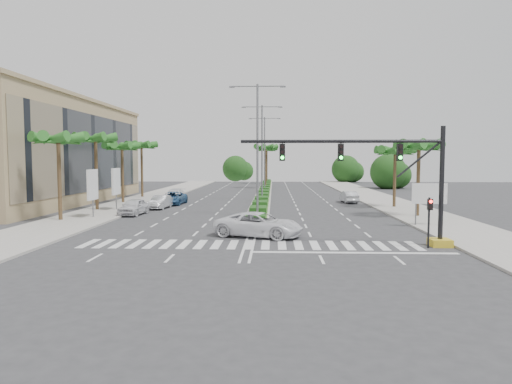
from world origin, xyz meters
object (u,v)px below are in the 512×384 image
car_parked_a (134,207)px  car_crossing (259,225)px  car_parked_b (160,202)px  car_right (349,197)px  car_parked_c (173,198)px  car_parked_d (174,195)px

car_parked_a → car_crossing: car_crossing is taller
car_parked_b → car_parked_a: bearing=-96.2°
car_right → car_parked_c: bearing=4.1°
car_parked_c → car_parked_d: (-0.78, 4.46, 0.01)m
car_parked_d → car_parked_c: bearing=-79.3°
car_parked_b → car_parked_d: bearing=97.7°
car_parked_a → car_parked_c: car_parked_a is taller
car_parked_c → car_parked_a: bearing=-95.4°
car_parked_a → car_parked_b: bearing=82.9°
car_parked_d → car_right: size_ratio=1.19×
car_parked_c → car_right: car_parked_c is taller
car_right → car_parked_b: bearing=15.0°
car_parked_a → car_parked_d: (0.70, 14.43, -0.03)m
car_parked_a → car_right: car_parked_a is taller
car_parked_a → car_parked_c: size_ratio=0.86×
car_parked_b → car_parked_c: car_parked_c is taller
car_parked_b → car_crossing: (11.08, -17.29, 0.12)m
car_parked_c → car_parked_d: 4.53m
car_crossing → car_right: size_ratio=1.38×
car_parked_c → car_parked_d: bearing=103.0°
car_parked_d → car_crossing: bearing=-65.5°
car_parked_a → car_parked_d: 14.45m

